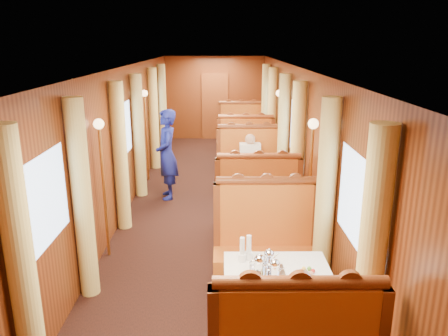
{
  "coord_description": "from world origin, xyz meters",
  "views": [
    {
      "loc": [
        0.2,
        -7.37,
        2.91
      ],
      "look_at": [
        0.24,
        -0.96,
        1.05
      ],
      "focal_mm": 35.0,
      "sensor_mm": 36.0,
      "label": 1
    }
  ],
  "objects_px": {
    "teapot_right": "(274,270)",
    "banquette_far_aft": "(241,135)",
    "banquette_mid_aft": "(249,171)",
    "teapot_left": "(259,266)",
    "steward": "(167,155)",
    "rose_vase_far": "(243,123)",
    "fruit_plate": "(307,273)",
    "table_mid": "(252,189)",
    "banquette_far_fwd": "(245,153)",
    "passenger": "(250,158)",
    "teapot_back": "(269,260)",
    "rose_vase_mid": "(254,159)",
    "banquette_mid_fwd": "(257,207)",
    "table_near": "(276,301)",
    "table_far": "(243,145)",
    "banquette_near_aft": "(266,251)",
    "tea_tray": "(267,271)"
  },
  "relations": [
    {
      "from": "teapot_right",
      "to": "banquette_far_aft",
      "type": "bearing_deg",
      "value": 113.29
    },
    {
      "from": "banquette_mid_aft",
      "to": "banquette_far_aft",
      "type": "relative_size",
      "value": 1.0
    },
    {
      "from": "banquette_mid_aft",
      "to": "teapot_left",
      "type": "bearing_deg",
      "value": -92.3
    },
    {
      "from": "banquette_far_aft",
      "to": "steward",
      "type": "xyz_separation_m",
      "value": [
        -1.59,
        -3.89,
        0.43
      ]
    },
    {
      "from": "banquette_mid_aft",
      "to": "rose_vase_far",
      "type": "xyz_separation_m",
      "value": [
        -0.01,
        2.51,
        0.5
      ]
    },
    {
      "from": "banquette_far_aft",
      "to": "teapot_right",
      "type": "bearing_deg",
      "value": -90.32
    },
    {
      "from": "fruit_plate",
      "to": "table_mid",
      "type": "bearing_deg",
      "value": 94.39
    },
    {
      "from": "banquette_far_fwd",
      "to": "rose_vase_far",
      "type": "distance_m",
      "value": 1.15
    },
    {
      "from": "steward",
      "to": "passenger",
      "type": "distance_m",
      "value": 1.6
    },
    {
      "from": "rose_vase_far",
      "to": "table_mid",
      "type": "bearing_deg",
      "value": -89.77
    },
    {
      "from": "teapot_back",
      "to": "passenger",
      "type": "xyz_separation_m",
      "value": [
        0.08,
        4.24,
        -0.08
      ]
    },
    {
      "from": "fruit_plate",
      "to": "rose_vase_mid",
      "type": "xyz_separation_m",
      "value": [
        -0.25,
        3.63,
        0.16
      ]
    },
    {
      "from": "table_mid",
      "to": "banquette_mid_fwd",
      "type": "height_order",
      "value": "banquette_mid_fwd"
    },
    {
      "from": "teapot_right",
      "to": "teapot_back",
      "type": "height_order",
      "value": "teapot_back"
    },
    {
      "from": "table_near",
      "to": "banquette_far_aft",
      "type": "distance_m",
      "value": 8.01
    },
    {
      "from": "banquette_mid_fwd",
      "to": "table_far",
      "type": "distance_m",
      "value": 4.51
    },
    {
      "from": "table_mid",
      "to": "rose_vase_mid",
      "type": "relative_size",
      "value": 2.92
    },
    {
      "from": "table_mid",
      "to": "passenger",
      "type": "height_order",
      "value": "passenger"
    },
    {
      "from": "teapot_right",
      "to": "steward",
      "type": "distance_m",
      "value": 4.54
    },
    {
      "from": "table_far",
      "to": "teapot_left",
      "type": "xyz_separation_m",
      "value": [
        -0.18,
        -7.09,
        0.45
      ]
    },
    {
      "from": "teapot_right",
      "to": "steward",
      "type": "bearing_deg",
      "value": 133.43
    },
    {
      "from": "banquette_far_aft",
      "to": "passenger",
      "type": "height_order",
      "value": "banquette_far_aft"
    },
    {
      "from": "banquette_far_aft",
      "to": "fruit_plate",
      "type": "distance_m",
      "value": 8.14
    },
    {
      "from": "banquette_near_aft",
      "to": "table_mid",
      "type": "relative_size",
      "value": 1.28
    },
    {
      "from": "table_mid",
      "to": "teapot_right",
      "type": "bearing_deg",
      "value": -90.72
    },
    {
      "from": "teapot_right",
      "to": "banquette_far_fwd",
      "type": "bearing_deg",
      "value": 113.19
    },
    {
      "from": "steward",
      "to": "teapot_back",
      "type": "bearing_deg",
      "value": 9.2
    },
    {
      "from": "steward",
      "to": "tea_tray",
      "type": "bearing_deg",
      "value": 8.39
    },
    {
      "from": "teapot_left",
      "to": "fruit_plate",
      "type": "distance_m",
      "value": 0.47
    },
    {
      "from": "teapot_back",
      "to": "rose_vase_mid",
      "type": "height_order",
      "value": "rose_vase_mid"
    },
    {
      "from": "rose_vase_mid",
      "to": "passenger",
      "type": "distance_m",
      "value": 0.79
    },
    {
      "from": "teapot_back",
      "to": "banquette_far_aft",
      "type": "bearing_deg",
      "value": 65.02
    },
    {
      "from": "banquette_mid_fwd",
      "to": "tea_tray",
      "type": "height_order",
      "value": "banquette_mid_fwd"
    },
    {
      "from": "teapot_left",
      "to": "banquette_mid_fwd",
      "type": "bearing_deg",
      "value": 97.86
    },
    {
      "from": "banquette_near_aft",
      "to": "banquette_mid_aft",
      "type": "distance_m",
      "value": 3.5
    },
    {
      "from": "teapot_left",
      "to": "teapot_right",
      "type": "relative_size",
      "value": 1.1
    },
    {
      "from": "fruit_plate",
      "to": "rose_vase_mid",
      "type": "distance_m",
      "value": 3.65
    },
    {
      "from": "banquette_mid_aft",
      "to": "teapot_right",
      "type": "bearing_deg",
      "value": -90.56
    },
    {
      "from": "table_near",
      "to": "steward",
      "type": "relative_size",
      "value": 0.61
    },
    {
      "from": "banquette_mid_fwd",
      "to": "rose_vase_far",
      "type": "distance_m",
      "value": 4.56
    },
    {
      "from": "banquette_mid_fwd",
      "to": "table_near",
      "type": "bearing_deg",
      "value": -90.0
    },
    {
      "from": "banquette_mid_fwd",
      "to": "fruit_plate",
      "type": "height_order",
      "value": "banquette_mid_fwd"
    },
    {
      "from": "fruit_plate",
      "to": "banquette_mid_fwd",
      "type": "bearing_deg",
      "value": 96.08
    },
    {
      "from": "rose_vase_mid",
      "to": "steward",
      "type": "xyz_separation_m",
      "value": [
        -1.61,
        0.61,
        -0.07
      ]
    },
    {
      "from": "table_far",
      "to": "teapot_left",
      "type": "relative_size",
      "value": 5.8
    },
    {
      "from": "table_far",
      "to": "tea_tray",
      "type": "height_order",
      "value": "tea_tray"
    },
    {
      "from": "banquette_far_aft",
      "to": "teapot_right",
      "type": "xyz_separation_m",
      "value": [
        -0.05,
        -8.16,
        0.39
      ]
    },
    {
      "from": "tea_tray",
      "to": "rose_vase_mid",
      "type": "bearing_deg",
      "value": 87.92
    },
    {
      "from": "passenger",
      "to": "rose_vase_far",
      "type": "bearing_deg",
      "value": 90.29
    },
    {
      "from": "teapot_back",
      "to": "fruit_plate",
      "type": "height_order",
      "value": "teapot_back"
    }
  ]
}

